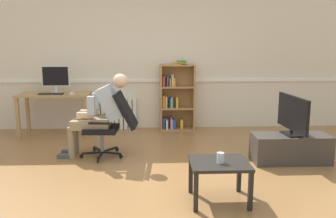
# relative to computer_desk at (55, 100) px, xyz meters

# --- Properties ---
(ground_plane) EXTENTS (18.00, 18.00, 0.00)m
(ground_plane) POSITION_rel_computer_desk_xyz_m (1.80, -2.15, -0.64)
(ground_plane) COLOR olive
(back_wall) EXTENTS (12.00, 0.13, 2.70)m
(back_wall) POSITION_rel_computer_desk_xyz_m (1.80, 0.50, 0.71)
(back_wall) COLOR beige
(back_wall) RESTS_ON ground_plane
(computer_desk) EXTENTS (1.24, 0.58, 0.76)m
(computer_desk) POSITION_rel_computer_desk_xyz_m (0.00, 0.00, 0.00)
(computer_desk) COLOR tan
(computer_desk) RESTS_ON ground_plane
(imac_monitor) EXTENTS (0.49, 0.14, 0.48)m
(imac_monitor) POSITION_rel_computer_desk_xyz_m (0.01, 0.08, 0.39)
(imac_monitor) COLOR silver
(imac_monitor) RESTS_ON computer_desk
(keyboard) EXTENTS (0.42, 0.12, 0.02)m
(keyboard) POSITION_rel_computer_desk_xyz_m (-0.02, -0.14, 0.13)
(keyboard) COLOR black
(keyboard) RESTS_ON computer_desk
(computer_mouse) EXTENTS (0.06, 0.10, 0.03)m
(computer_mouse) POSITION_rel_computer_desk_xyz_m (0.33, -0.12, 0.13)
(computer_mouse) COLOR white
(computer_mouse) RESTS_ON computer_desk
(bookshelf) EXTENTS (0.65, 0.29, 1.31)m
(bookshelf) POSITION_rel_computer_desk_xyz_m (2.16, 0.29, -0.04)
(bookshelf) COLOR #AD7F4C
(bookshelf) RESTS_ON ground_plane
(radiator) EXTENTS (0.75, 0.08, 0.59)m
(radiator) POSITION_rel_computer_desk_xyz_m (1.04, 0.39, -0.35)
(radiator) COLOR white
(radiator) RESTS_ON ground_plane
(office_chair) EXTENTS (0.85, 0.62, 0.96)m
(office_chair) POSITION_rel_computer_desk_xyz_m (1.15, -1.29, -0.12)
(office_chair) COLOR black
(office_chair) RESTS_ON ground_plane
(person_seated) EXTENTS (1.02, 0.41, 1.21)m
(person_seated) POSITION_rel_computer_desk_xyz_m (0.96, -1.28, 0.01)
(person_seated) COLOR #937F60
(person_seated) RESTS_ON ground_plane
(tv_stand) EXTENTS (1.05, 0.43, 0.39)m
(tv_stand) POSITION_rel_computer_desk_xyz_m (3.63, -1.65, -0.45)
(tv_stand) COLOR #3D3833
(tv_stand) RESTS_ON ground_plane
(tv_screen) EXTENTS (0.22, 0.83, 0.54)m
(tv_screen) POSITION_rel_computer_desk_xyz_m (3.63, -1.65, 0.03)
(tv_screen) COLOR black
(tv_screen) RESTS_ON tv_stand
(coffee_table) EXTENTS (0.60, 0.52, 0.43)m
(coffee_table) POSITION_rel_computer_desk_xyz_m (2.41, -2.83, -0.28)
(coffee_table) COLOR black
(coffee_table) RESTS_ON ground_plane
(drinking_glass) EXTENTS (0.07, 0.07, 0.11)m
(drinking_glass) POSITION_rel_computer_desk_xyz_m (2.41, -2.87, -0.15)
(drinking_glass) COLOR silver
(drinking_glass) RESTS_ON coffee_table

